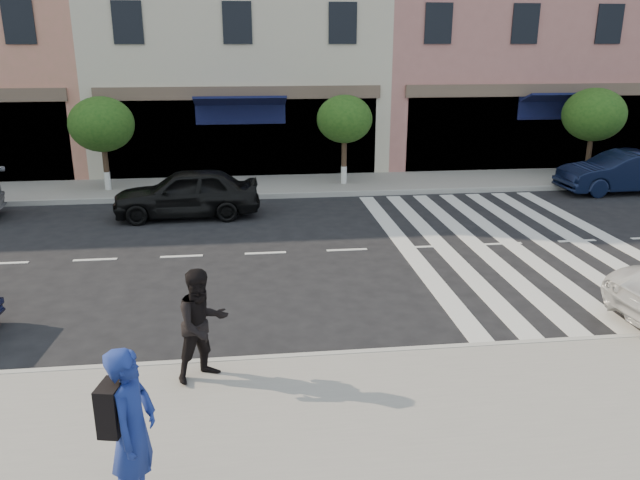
{
  "coord_description": "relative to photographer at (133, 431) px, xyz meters",
  "views": [
    {
      "loc": [
        -0.42,
        -10.34,
        4.91
      ],
      "look_at": [
        0.91,
        0.54,
        1.4
      ],
      "focal_mm": 35.0,
      "sensor_mm": 36.0,
      "label": 1
    }
  ],
  "objects": [
    {
      "name": "ground",
      "position": [
        1.65,
        4.67,
        -1.09
      ],
      "size": [
        120.0,
        120.0,
        0.0
      ],
      "primitive_type": "plane",
      "color": "black",
      "rests_on": "ground"
    },
    {
      "name": "sidewalk_near",
      "position": [
        1.65,
        0.92,
        -1.02
      ],
      "size": [
        60.0,
        4.5,
        0.15
      ],
      "primitive_type": "cube",
      "color": "gray",
      "rests_on": "ground"
    },
    {
      "name": "sidewalk_far",
      "position": [
        1.65,
        15.67,
        -1.02
      ],
      "size": [
        60.0,
        3.0,
        0.15
      ],
      "primitive_type": "cube",
      "color": "gray",
      "rests_on": "ground"
    },
    {
      "name": "building_centre",
      "position": [
        1.15,
        21.67,
        4.41
      ],
      "size": [
        11.0,
        9.0,
        11.0
      ],
      "primitive_type": "cube",
      "color": "beige",
      "rests_on": "ground"
    },
    {
      "name": "building_east_mid",
      "position": [
        13.15,
        21.67,
        5.41
      ],
      "size": [
        13.0,
        9.0,
        13.0
      ],
      "primitive_type": "cube",
      "color": "tan",
      "rests_on": "ground"
    },
    {
      "name": "street_tree_wb",
      "position": [
        -3.35,
        15.47,
        1.21
      ],
      "size": [
        2.1,
        2.1,
        3.06
      ],
      "color": "#473323",
      "rests_on": "sidewalk_far"
    },
    {
      "name": "street_tree_c",
      "position": [
        4.65,
        15.47,
        1.26
      ],
      "size": [
        1.9,
        1.9,
        3.04
      ],
      "color": "#473323",
      "rests_on": "sidewalk_far"
    },
    {
      "name": "street_tree_ea",
      "position": [
        13.65,
        15.47,
        1.3
      ],
      "size": [
        2.2,
        2.2,
        3.19
      ],
      "color": "#473323",
      "rests_on": "sidewalk_far"
    },
    {
      "name": "photographer",
      "position": [
        0.0,
        0.0,
        0.0
      ],
      "size": [
        0.58,
        0.77,
        1.89
      ],
      "primitive_type": "imported",
      "rotation": [
        0.0,
        0.0,
        1.36
      ],
      "color": "navy",
      "rests_on": "sidewalk_near"
    },
    {
      "name": "walker",
      "position": [
        0.54,
        2.67,
        -0.09
      ],
      "size": [
        1.04,
        0.98,
        1.7
      ],
      "primitive_type": "imported",
      "rotation": [
        0.0,
        0.0,
        0.56
      ],
      "color": "black",
      "rests_on": "sidewalk_near"
    },
    {
      "name": "car_far_mid",
      "position": [
        -0.47,
        12.27,
        -0.38
      ],
      "size": [
        4.22,
        1.79,
        1.42
      ],
      "primitive_type": "imported",
      "rotation": [
        0.0,
        0.0,
        -1.54
      ],
      "color": "black",
      "rests_on": "ground"
    },
    {
      "name": "car_far_right",
      "position": [
        13.85,
        13.62,
        -0.4
      ],
      "size": [
        4.26,
        1.61,
        1.39
      ],
      "primitive_type": "imported",
      "rotation": [
        0.0,
        0.0,
        -1.54
      ],
      "color": "black",
      "rests_on": "ground"
    }
  ]
}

